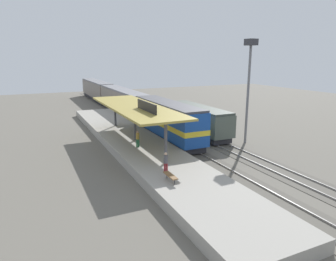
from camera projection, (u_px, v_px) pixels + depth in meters
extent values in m
plane|color=#666056|center=(188.00, 141.00, 36.33)|extent=(120.00, 120.00, 0.00)
cube|color=#565249|center=(173.00, 143.00, 35.50)|extent=(3.20, 110.00, 0.04)
cube|color=gray|center=(167.00, 143.00, 35.19)|extent=(0.10, 110.00, 0.16)
cube|color=gray|center=(179.00, 142.00, 35.78)|extent=(0.10, 110.00, 0.16)
cube|color=#565249|center=(207.00, 139.00, 37.39)|extent=(3.20, 110.00, 0.04)
cube|color=gray|center=(202.00, 139.00, 37.08)|extent=(0.10, 110.00, 0.16)
cube|color=gray|center=(212.00, 137.00, 37.68)|extent=(0.10, 110.00, 0.16)
cube|color=#9E998E|center=(136.00, 144.00, 33.51)|extent=(6.00, 44.00, 0.90)
cylinder|color=#47474C|center=(166.00, 142.00, 25.93)|extent=(0.28, 0.28, 3.60)
cylinder|color=#47474C|center=(135.00, 124.00, 32.98)|extent=(0.28, 0.28, 3.60)
cylinder|color=#47474C|center=(115.00, 112.00, 40.02)|extent=(0.28, 0.28, 3.60)
cube|color=#A38E3D|center=(135.00, 107.00, 32.53)|extent=(5.20, 18.00, 0.20)
cube|color=black|center=(147.00, 107.00, 29.23)|extent=(0.12, 4.80, 0.90)
cylinder|color=#333338|center=(174.00, 182.00, 21.73)|extent=(0.07, 0.07, 0.42)
cylinder|color=#333338|center=(167.00, 176.00, 22.88)|extent=(0.07, 0.07, 0.42)
cube|color=brown|center=(171.00, 175.00, 22.25)|extent=(0.44, 1.70, 0.08)
cube|color=#28282D|center=(167.00, 136.00, 36.82)|extent=(2.60, 13.60, 0.70)
cube|color=#19479E|center=(167.00, 119.00, 36.33)|extent=(2.90, 14.40, 3.50)
cube|color=#47474C|center=(167.00, 103.00, 35.89)|extent=(2.78, 14.11, 0.24)
cube|color=yellow|center=(167.00, 121.00, 36.39)|extent=(2.93, 14.43, 0.56)
cube|color=#28282D|center=(123.00, 112.00, 52.67)|extent=(2.60, 19.20, 0.70)
cube|color=slate|center=(123.00, 100.00, 52.20)|extent=(2.90, 20.00, 3.30)
cube|color=slate|center=(123.00, 90.00, 51.78)|extent=(2.78, 19.60, 0.24)
cube|color=#28282D|center=(97.00, 98.00, 70.99)|extent=(2.60, 19.20, 0.70)
cube|color=slate|center=(97.00, 89.00, 70.51)|extent=(2.90, 20.00, 3.30)
cube|color=slate|center=(96.00, 81.00, 70.10)|extent=(2.78, 19.60, 0.24)
cube|color=#28282D|center=(198.00, 131.00, 39.20)|extent=(2.50, 11.20, 0.70)
cube|color=#4C564C|center=(198.00, 118.00, 38.81)|extent=(2.80, 12.00, 2.60)
cube|color=#3D453D|center=(198.00, 107.00, 38.47)|extent=(2.69, 11.76, 0.24)
cylinder|color=slate|center=(248.00, 96.00, 34.50)|extent=(0.28, 0.28, 11.00)
cube|color=#333338|center=(251.00, 42.00, 33.12)|extent=(1.10, 1.10, 0.70)
cylinder|color=maroon|center=(165.00, 168.00, 23.79)|extent=(0.16, 0.16, 0.84)
cylinder|color=maroon|center=(167.00, 168.00, 23.86)|extent=(0.16, 0.16, 0.84)
cylinder|color=#4C4C51|center=(166.00, 159.00, 23.65)|extent=(0.34, 0.34, 0.64)
sphere|color=tan|center=(166.00, 154.00, 23.55)|extent=(0.23, 0.23, 0.23)
cylinder|color=#23603D|center=(137.00, 143.00, 30.69)|extent=(0.16, 0.16, 0.84)
cylinder|color=#23603D|center=(139.00, 143.00, 30.77)|extent=(0.16, 0.16, 0.84)
cylinder|color=olive|center=(138.00, 136.00, 30.56)|extent=(0.34, 0.34, 0.64)
sphere|color=tan|center=(137.00, 132.00, 30.45)|extent=(0.23, 0.23, 0.23)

